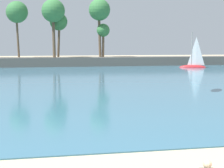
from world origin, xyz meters
TOP-DOWN VIEW (x-y plane):
  - sea at (0.00, 56.76)m, footprint 220.00×98.50m
  - palm_headland at (1.05, 66.05)m, footprint 104.07×7.00m
  - sailboat_mid_bay at (23.73, 56.89)m, footprint 5.06×2.98m

SIDE VIEW (x-z plane):
  - sea at x=0.00m, z-range 0.00..0.06m
  - sailboat_mid_bay at x=23.73m, z-range -2.82..4.21m
  - palm_headland at x=1.05m, z-range -2.00..11.63m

